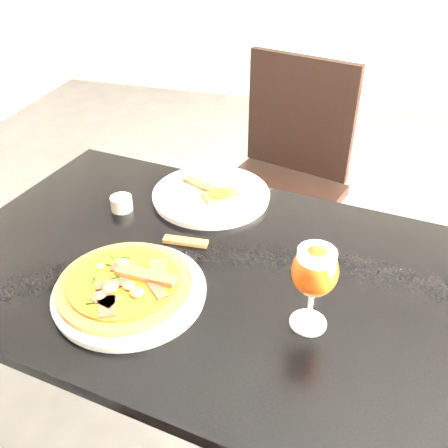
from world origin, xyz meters
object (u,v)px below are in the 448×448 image
(dining_table, at_px, (197,291))
(chair_far, at_px, (281,179))
(pizza, at_px, (125,283))
(beer_glass, at_px, (315,272))

(dining_table, bearing_deg, chair_far, 93.30)
(pizza, xyz_separation_m, beer_glass, (0.39, 0.02, 0.11))
(dining_table, height_order, chair_far, chair_far)
(dining_table, distance_m, pizza, 0.22)
(chair_far, bearing_deg, pizza, -84.22)
(dining_table, relative_size, pizza, 4.44)
(pizza, distance_m, beer_glass, 0.41)
(beer_glass, bearing_deg, pizza, -177.67)
(dining_table, xyz_separation_m, beer_glass, (0.28, -0.13, 0.23))
(chair_far, xyz_separation_m, pizza, (-0.18, -0.96, 0.24))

